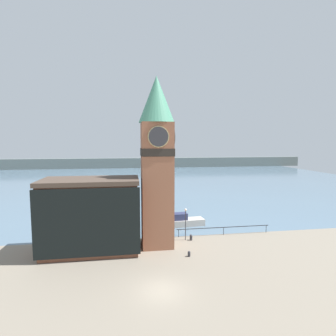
% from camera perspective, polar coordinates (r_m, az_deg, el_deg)
% --- Properties ---
extents(ground_plane, '(160.00, 160.00, 0.00)m').
position_cam_1_polar(ground_plane, '(25.15, -1.38, -25.13)').
color(ground_plane, gray).
extents(water, '(160.00, 120.00, 0.00)m').
position_cam_1_polar(water, '(95.17, -6.78, -2.24)').
color(water, slate).
rests_on(water, ground_plane).
extents(far_shoreline, '(180.00, 3.00, 5.00)m').
position_cam_1_polar(far_shoreline, '(134.69, -7.30, 1.11)').
color(far_shoreline, slate).
rests_on(far_shoreline, water).
extents(pier_railing, '(13.37, 0.08, 1.09)m').
position_cam_1_polar(pier_railing, '(38.26, 12.00, -12.64)').
color(pier_railing, '#232328').
rests_on(pier_railing, ground_plane).
extents(clock_tower, '(4.32, 4.32, 20.76)m').
position_cam_1_polar(clock_tower, '(31.99, -2.44, 2.32)').
color(clock_tower, '#935B42').
rests_on(clock_tower, ground_plane).
extents(pier_building, '(11.25, 5.99, 8.64)m').
position_cam_1_polar(pier_building, '(32.54, -16.38, -9.80)').
color(pier_building, brown).
rests_on(pier_building, ground_plane).
extents(boat_near, '(6.07, 2.59, 1.98)m').
position_cam_1_polar(boat_near, '(41.55, 3.40, -11.40)').
color(boat_near, '#B7B2A8').
rests_on(boat_near, water).
extents(mooring_bollard_near, '(0.36, 0.36, 0.77)m').
position_cam_1_polar(mooring_bollard_near, '(35.81, 5.03, -14.76)').
color(mooring_bollard_near, '#2D2D33').
rests_on(mooring_bollard_near, ground_plane).
extents(mooring_bollard_far, '(0.33, 0.33, 0.62)m').
position_cam_1_polar(mooring_bollard_far, '(31.22, 4.61, -18.07)').
color(mooring_bollard_far, '#2D2D33').
rests_on(mooring_bollard_far, ground_plane).
extents(lamp_post, '(0.32, 0.32, 4.25)m').
position_cam_1_polar(lamp_post, '(35.03, 3.84, -10.87)').
color(lamp_post, '#2D2D33').
rests_on(lamp_post, ground_plane).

